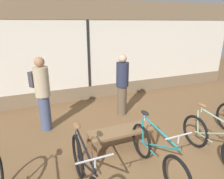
# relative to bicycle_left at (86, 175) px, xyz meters

# --- Properties ---
(ground_plane) EXTENTS (24.00, 24.00, 0.00)m
(ground_plane) POSITION_rel_bicycle_left_xyz_m (1.22, 0.15, -0.40)
(ground_plane) COLOR brown
(shop_back_wall) EXTENTS (12.00, 0.08, 3.20)m
(shop_back_wall) POSITION_rel_bicycle_left_xyz_m (1.22, 3.97, 1.24)
(shop_back_wall) COLOR #7A664C
(shop_back_wall) RESTS_ON ground_plane
(bicycle_left) EXTENTS (0.46, 1.81, 1.05)m
(bicycle_left) POSITION_rel_bicycle_left_xyz_m (0.00, 0.00, 0.00)
(bicycle_left) COLOR black
(bicycle_left) RESTS_ON ground_plane
(bicycle_center) EXTENTS (0.46, 1.72, 1.02)m
(bicycle_center) POSITION_rel_bicycle_left_xyz_m (1.25, 0.04, -0.02)
(bicycle_center) COLOR black
(bicycle_center) RESTS_ON ground_plane
(bicycle_right) EXTENTS (0.46, 1.68, 1.03)m
(bicycle_right) POSITION_rel_bicycle_left_xyz_m (2.48, -0.06, -0.02)
(bicycle_right) COLOR black
(bicycle_right) RESTS_ON ground_plane
(display_bench) EXTENTS (1.40, 0.44, 0.43)m
(display_bench) POSITION_rel_bicycle_left_xyz_m (1.02, 0.92, -0.04)
(display_bench) COLOR brown
(display_bench) RESTS_ON ground_plane
(customer_near_rack) EXTENTS (0.51, 0.56, 1.72)m
(customer_near_rack) POSITION_rel_bicycle_left_xyz_m (1.74, 2.46, 0.53)
(customer_near_rack) COLOR brown
(customer_near_rack) RESTS_ON ground_plane
(customer_by_window) EXTENTS (0.52, 0.56, 1.79)m
(customer_by_window) POSITION_rel_bicycle_left_xyz_m (-0.38, 2.36, 0.57)
(customer_by_window) COLOR #424C6B
(customer_by_window) RESTS_ON ground_plane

